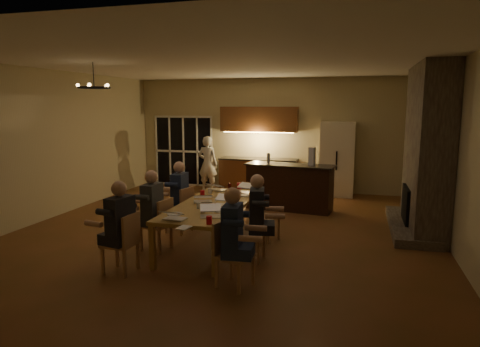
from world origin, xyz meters
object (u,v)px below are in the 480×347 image
(laptop_b, at_px, (211,210))
(laptop_c, at_px, (203,196))
(chair_left_mid, at_px, (156,224))
(standing_person, at_px, (208,164))
(redcup_near, at_px, (209,220))
(dining_table, at_px, (213,224))
(chair_right_mid, at_px, (250,233))
(plate_near, at_px, (223,211))
(refrigerator, at_px, (337,159))
(bar_bottle, at_px, (268,158))
(bar_island, at_px, (289,187))
(chandelier, at_px, (94,88))
(mug_front, at_px, (199,206))
(person_left_near, at_px, (121,228))
(mug_back, at_px, (210,191))
(laptop_e, at_px, (218,185))
(bar_blender, at_px, (312,156))
(chair_left_far, at_px, (179,210))
(can_cola, at_px, (229,186))
(plate_far, at_px, (245,195))
(laptop_a, at_px, (175,212))
(mug_mid, at_px, (227,195))
(chair_right_near, at_px, (235,255))
(redcup_mid, at_px, (202,194))
(chair_right_far, at_px, (265,216))
(person_left_mid, at_px, (152,211))
(can_silver, at_px, (203,209))
(person_right_mid, at_px, (257,218))
(chair_left_near, at_px, (120,243))
(person_left_far, at_px, (180,197))
(person_right_near, at_px, (232,239))
(laptop_d, at_px, (223,199))
(laptop_f, at_px, (244,187))
(plate_left, at_px, (175,214))

(laptop_b, bearing_deg, laptop_c, 95.69)
(chair_left_mid, height_order, standing_person, standing_person)
(redcup_near, bearing_deg, dining_table, 106.91)
(chair_left_mid, bearing_deg, laptop_c, 138.77)
(chair_right_mid, height_order, plate_near, chair_right_mid)
(refrigerator, relative_size, bar_bottle, 8.33)
(bar_island, distance_m, chair_right_mid, 3.49)
(chandelier, bearing_deg, mug_front, -10.07)
(person_left_near, bearing_deg, chandelier, -127.51)
(mug_back, bearing_deg, laptop_e, 79.41)
(mug_back, distance_m, bar_blender, 2.77)
(chair_left_far, relative_size, standing_person, 0.56)
(bar_bottle, bearing_deg, can_cola, -105.35)
(can_cola, relative_size, plate_far, 0.47)
(person_left_near, distance_m, laptop_a, 0.81)
(chair_left_far, distance_m, redcup_near, 2.26)
(mug_mid, xyz_separation_m, plate_far, (0.26, 0.29, -0.04))
(laptop_c, bearing_deg, chair_left_far, -59.55)
(chair_left_far, distance_m, person_left_near, 2.17)
(chair_right_near, distance_m, bar_bottle, 4.69)
(person_left_near, relative_size, can_cola, 11.50)
(laptop_b, xyz_separation_m, redcup_mid, (-0.64, 1.34, -0.05))
(chair_right_far, distance_m, plate_far, 0.60)
(refrigerator, height_order, dining_table, refrigerator)
(laptop_c, height_order, plate_far, laptop_c)
(chair_left_far, relative_size, person_left_mid, 0.64)
(bar_bottle, relative_size, bar_blender, 0.58)
(chair_right_mid, height_order, can_silver, chair_right_mid)
(person_right_mid, bearing_deg, dining_table, 50.06)
(mug_front, height_order, redcup_near, redcup_near)
(chair_left_mid, distance_m, mug_back, 1.44)
(laptop_b, bearing_deg, chair_left_near, -172.20)
(person_left_far, bearing_deg, laptop_e, 129.10)
(person_left_near, relative_size, laptop_e, 4.31)
(chair_left_far, bearing_deg, mug_mid, 98.06)
(dining_table, xyz_separation_m, mug_front, (-0.10, -0.41, 0.43))
(chair_right_near, height_order, can_cola, chair_right_near)
(person_left_near, distance_m, can_cola, 3.03)
(person_right_near, distance_m, bar_bottle, 4.72)
(chair_right_mid, xyz_separation_m, laptop_a, (-1.01, -0.59, 0.42))
(bar_island, xyz_separation_m, bar_bottle, (-0.53, 0.08, 0.66))
(laptop_a, relative_size, can_cola, 2.67)
(laptop_c, distance_m, laptop_e, 1.07)
(redcup_near, xyz_separation_m, plate_far, (0.00, 2.04, -0.05))
(standing_person, distance_m, laptop_b, 5.70)
(mug_mid, bearing_deg, bar_island, 72.65)
(laptop_d, xyz_separation_m, can_silver, (-0.16, -0.56, -0.05))
(laptop_f, bearing_deg, plate_near, -71.71)
(chair_left_mid, height_order, laptop_f, laptop_f)
(plate_near, bearing_deg, plate_left, -151.07)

